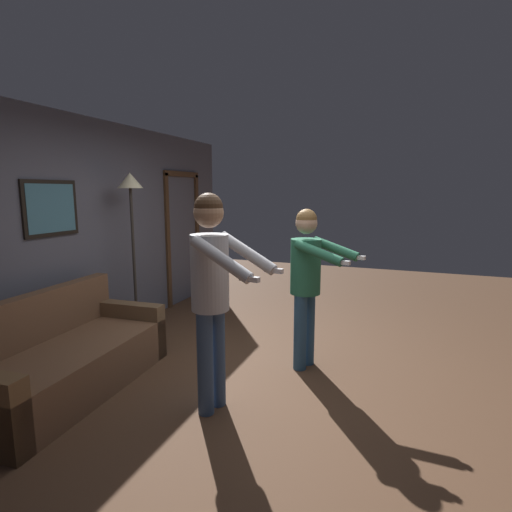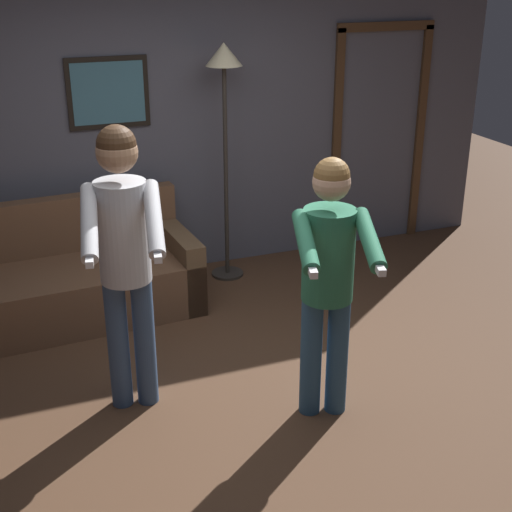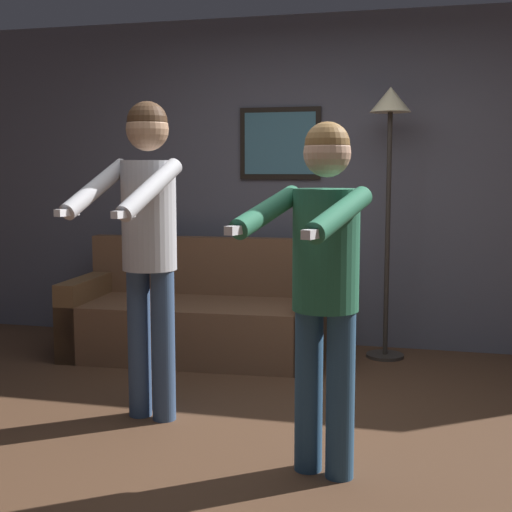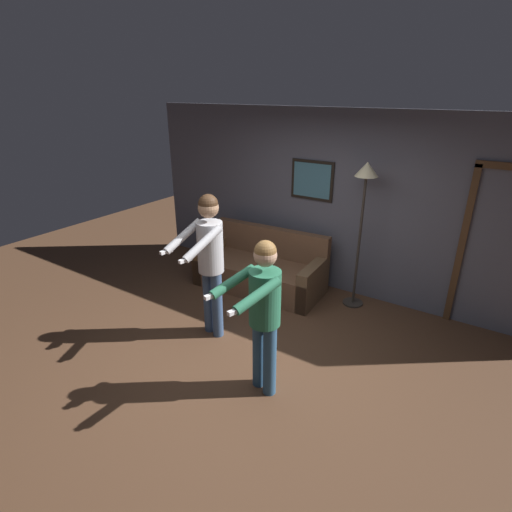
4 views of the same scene
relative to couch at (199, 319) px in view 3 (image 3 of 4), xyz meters
name	(u,v)px [view 3 (image 3 of 4)]	position (x,y,z in m)	size (l,w,h in m)	color
ground_plane	(262,445)	(0.89, -1.62, -0.28)	(12.00, 12.00, 0.00)	#503523
back_wall_assembly	(333,182)	(0.92, 0.62, 1.02)	(6.40, 0.10, 2.60)	#555663
couch	(199,319)	(0.00, 0.00, 0.00)	(1.95, 0.96, 0.87)	brown
torchiere_lamp	(390,140)	(1.38, 0.28, 1.33)	(0.30, 0.30, 1.99)	#332D28
person_standing_left	(147,228)	(0.19, -1.39, 0.80)	(0.52, 0.73, 1.77)	#385074
person_standing_right	(324,268)	(1.24, -1.90, 0.69)	(0.55, 0.72, 1.61)	#2E5376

